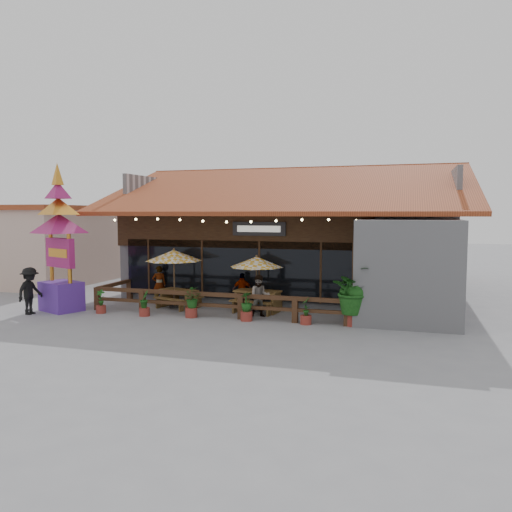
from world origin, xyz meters
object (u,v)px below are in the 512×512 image
(umbrella_left, at_px, (174,256))
(tropical_plant, at_px, (353,292))
(picnic_table_left, at_px, (179,295))
(umbrella_right, at_px, (257,262))
(pedestrian, at_px, (30,291))
(picnic_table_right, at_px, (258,297))
(thai_sign_tower, at_px, (59,227))

(umbrella_left, distance_m, tropical_plant, 7.44)
(picnic_table_left, xyz_separation_m, tropical_plant, (7.08, -1.20, 0.67))
(umbrella_right, height_order, pedestrian, umbrella_right)
(tropical_plant, relative_size, pedestrian, 1.14)
(umbrella_right, xyz_separation_m, tropical_plant, (3.84, -1.36, -0.77))
(pedestrian, bearing_deg, umbrella_right, -69.11)
(picnic_table_left, bearing_deg, umbrella_left, 177.87)
(picnic_table_right, distance_m, thai_sign_tower, 8.18)
(picnic_table_left, bearing_deg, thai_sign_tower, -155.60)
(picnic_table_left, relative_size, pedestrian, 1.05)
(umbrella_right, bearing_deg, tropical_plant, -19.50)
(umbrella_left, distance_m, pedestrian, 5.55)
(umbrella_left, bearing_deg, pedestrian, -148.44)
(picnic_table_right, height_order, tropical_plant, tropical_plant)
(tropical_plant, height_order, pedestrian, tropical_plant)
(umbrella_left, relative_size, tropical_plant, 1.37)
(thai_sign_tower, relative_size, pedestrian, 3.46)
(umbrella_right, height_order, thai_sign_tower, thai_sign_tower)
(umbrella_right, height_order, picnic_table_left, umbrella_right)
(umbrella_left, height_order, picnic_table_left, umbrella_left)
(umbrella_left, distance_m, thai_sign_tower, 4.53)
(umbrella_left, bearing_deg, picnic_table_left, -2.13)
(picnic_table_left, bearing_deg, picnic_table_right, 2.22)
(picnic_table_left, bearing_deg, pedestrian, -149.56)
(pedestrian, bearing_deg, umbrella_left, -57.88)
(pedestrian, bearing_deg, thai_sign_tower, -34.46)
(umbrella_right, bearing_deg, umbrella_left, -177.50)
(tropical_plant, bearing_deg, umbrella_left, 170.57)
(umbrella_left, height_order, umbrella_right, umbrella_left)
(picnic_table_right, xyz_separation_m, tropical_plant, (3.78, -1.33, 0.60))
(umbrella_left, height_order, tropical_plant, umbrella_left)
(umbrella_left, xyz_separation_m, pedestrian, (-4.62, -2.84, -1.22))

